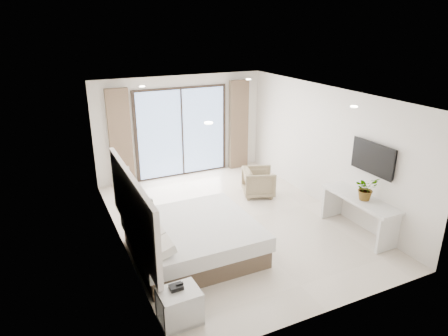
{
  "coord_description": "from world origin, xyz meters",
  "views": [
    {
      "loc": [
        -3.41,
        -6.74,
        4.0
      ],
      "look_at": [
        -0.02,
        0.4,
        1.08
      ],
      "focal_mm": 32.0,
      "sensor_mm": 36.0,
      "label": 1
    }
  ],
  "objects_px": {
    "console_desk": "(359,207)",
    "nightstand": "(180,306)",
    "armchair": "(259,181)",
    "bed": "(193,239)"
  },
  "relations": [
    {
      "from": "bed",
      "to": "nightstand",
      "type": "distance_m",
      "value": 1.75
    },
    {
      "from": "bed",
      "to": "nightstand",
      "type": "height_order",
      "value": "bed"
    },
    {
      "from": "armchair",
      "to": "nightstand",
      "type": "bearing_deg",
      "value": 156.04
    },
    {
      "from": "nightstand",
      "to": "armchair",
      "type": "distance_m",
      "value": 4.61
    },
    {
      "from": "console_desk",
      "to": "armchair",
      "type": "distance_m",
      "value": 2.59
    },
    {
      "from": "console_desk",
      "to": "nightstand",
      "type": "bearing_deg",
      "value": -167.58
    },
    {
      "from": "armchair",
      "to": "bed",
      "type": "bearing_deg",
      "value": 146.4
    },
    {
      "from": "console_desk",
      "to": "armchair",
      "type": "relative_size",
      "value": 2.32
    },
    {
      "from": "nightstand",
      "to": "console_desk",
      "type": "relative_size",
      "value": 0.34
    },
    {
      "from": "bed",
      "to": "armchair",
      "type": "bearing_deg",
      "value": 36.54
    }
  ]
}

